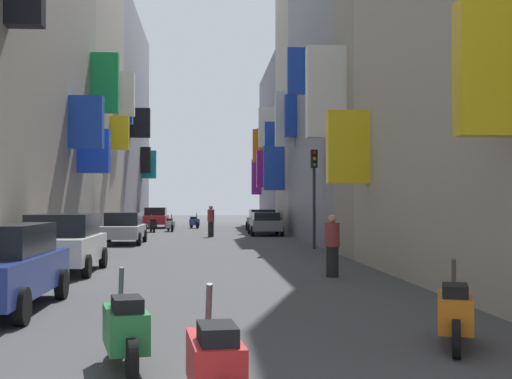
{
  "coord_description": "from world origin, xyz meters",
  "views": [
    {
      "loc": [
        0.14,
        -2.55,
        1.91
      ],
      "look_at": [
        2.63,
        31.74,
        2.56
      ],
      "focal_mm": 48.4,
      "sensor_mm": 36.0,
      "label": 1
    }
  ],
  "objects_px": {
    "parked_car_black": "(262,220)",
    "pedestrian_near_left": "(211,221)",
    "scooter_green": "(125,328)",
    "parked_car_red": "(156,217)",
    "scooter_blue": "(194,222)",
    "parked_car_silver": "(124,227)",
    "scooter_black": "(153,225)",
    "traffic_light_near_corner": "(314,181)",
    "parked_car_grey": "(265,223)",
    "scooter_orange": "(455,312)",
    "pedestrian_crossing": "(332,246)",
    "parked_car_white": "(62,242)",
    "scooter_red": "(215,364)",
    "scooter_white": "(170,224)"
  },
  "relations": [
    {
      "from": "parked_car_black",
      "to": "scooter_red",
      "type": "bearing_deg",
      "value": -95.26
    },
    {
      "from": "scooter_green",
      "to": "scooter_black",
      "type": "height_order",
      "value": "same"
    },
    {
      "from": "scooter_green",
      "to": "parked_car_red",
      "type": "bearing_deg",
      "value": 93.69
    },
    {
      "from": "parked_car_grey",
      "to": "scooter_red",
      "type": "distance_m",
      "value": 33.89
    },
    {
      "from": "parked_car_silver",
      "to": "scooter_orange",
      "type": "relative_size",
      "value": 2.36
    },
    {
      "from": "parked_car_red",
      "to": "scooter_green",
      "type": "bearing_deg",
      "value": -86.31
    },
    {
      "from": "scooter_blue",
      "to": "traffic_light_near_corner",
      "type": "height_order",
      "value": "traffic_light_near_corner"
    },
    {
      "from": "pedestrian_crossing",
      "to": "parked_car_grey",
      "type": "bearing_deg",
      "value": 89.47
    },
    {
      "from": "scooter_orange",
      "to": "scooter_black",
      "type": "height_order",
      "value": "same"
    },
    {
      "from": "parked_car_white",
      "to": "parked_car_silver",
      "type": "distance_m",
      "value": 13.07
    },
    {
      "from": "parked_car_white",
      "to": "scooter_black",
      "type": "relative_size",
      "value": 2.23
    },
    {
      "from": "parked_car_silver",
      "to": "scooter_white",
      "type": "xyz_separation_m",
      "value": [
        1.45,
        13.42,
        -0.29
      ]
    },
    {
      "from": "scooter_green",
      "to": "pedestrian_crossing",
      "type": "height_order",
      "value": "pedestrian_crossing"
    },
    {
      "from": "scooter_orange",
      "to": "pedestrian_near_left",
      "type": "relative_size",
      "value": 1.06
    },
    {
      "from": "parked_car_grey",
      "to": "scooter_black",
      "type": "distance_m",
      "value": 8.36
    },
    {
      "from": "parked_car_red",
      "to": "parked_car_black",
      "type": "bearing_deg",
      "value": -44.23
    },
    {
      "from": "parked_car_white",
      "to": "scooter_blue",
      "type": "xyz_separation_m",
      "value": [
        3.05,
        32.14,
        -0.36
      ]
    },
    {
      "from": "parked_car_silver",
      "to": "parked_car_grey",
      "type": "relative_size",
      "value": 1.08
    },
    {
      "from": "parked_car_red",
      "to": "parked_car_black",
      "type": "xyz_separation_m",
      "value": [
        7.44,
        -7.24,
        -0.04
      ]
    },
    {
      "from": "parked_car_white",
      "to": "scooter_green",
      "type": "distance_m",
      "value": 11.5
    },
    {
      "from": "scooter_green",
      "to": "scooter_blue",
      "type": "xyz_separation_m",
      "value": [
        0.06,
        43.24,
        -0.0
      ]
    },
    {
      "from": "scooter_black",
      "to": "scooter_blue",
      "type": "bearing_deg",
      "value": 68.62
    },
    {
      "from": "parked_car_white",
      "to": "parked_car_black",
      "type": "distance_m",
      "value": 27.03
    },
    {
      "from": "parked_car_red",
      "to": "scooter_red",
      "type": "distance_m",
      "value": 46.26
    },
    {
      "from": "scooter_black",
      "to": "scooter_red",
      "type": "xyz_separation_m",
      "value": [
        3.51,
        -38.47,
        -0.0
      ]
    },
    {
      "from": "pedestrian_crossing",
      "to": "parked_car_silver",
      "type": "bearing_deg",
      "value": 115.59
    },
    {
      "from": "scooter_orange",
      "to": "scooter_white",
      "type": "height_order",
      "value": "same"
    },
    {
      "from": "parked_car_silver",
      "to": "scooter_black",
      "type": "xyz_separation_m",
      "value": [
        0.37,
        12.49,
        -0.29
      ]
    },
    {
      "from": "scooter_orange",
      "to": "scooter_red",
      "type": "height_order",
      "value": "same"
    },
    {
      "from": "parked_car_grey",
      "to": "scooter_orange",
      "type": "height_order",
      "value": "parked_car_grey"
    },
    {
      "from": "parked_car_white",
      "to": "parked_car_silver",
      "type": "xyz_separation_m",
      "value": [
        0.11,
        13.07,
        -0.07
      ]
    },
    {
      "from": "parked_car_red",
      "to": "pedestrian_near_left",
      "type": "relative_size",
      "value": 2.52
    },
    {
      "from": "traffic_light_near_corner",
      "to": "pedestrian_near_left",
      "type": "bearing_deg",
      "value": 112.25
    },
    {
      "from": "scooter_orange",
      "to": "scooter_blue",
      "type": "distance_m",
      "value": 42.54
    },
    {
      "from": "parked_car_black",
      "to": "pedestrian_near_left",
      "type": "distance_m",
      "value": 7.58
    },
    {
      "from": "parked_car_white",
      "to": "scooter_green",
      "type": "xyz_separation_m",
      "value": [
        2.99,
        -11.1,
        -0.36
      ]
    },
    {
      "from": "parked_car_grey",
      "to": "pedestrian_crossing",
      "type": "xyz_separation_m",
      "value": [
        -0.21,
        -22.44,
        0.08
      ]
    },
    {
      "from": "parked_car_black",
      "to": "scooter_white",
      "type": "distance_m",
      "value": 6.04
    },
    {
      "from": "parked_car_black",
      "to": "scooter_black",
      "type": "distance_m",
      "value": 7.11
    },
    {
      "from": "scooter_blue",
      "to": "scooter_white",
      "type": "distance_m",
      "value": 5.84
    },
    {
      "from": "traffic_light_near_corner",
      "to": "pedestrian_crossing",
      "type": "bearing_deg",
      "value": -96.5
    },
    {
      "from": "parked_car_grey",
      "to": "scooter_orange",
      "type": "distance_m",
      "value": 31.02
    },
    {
      "from": "pedestrian_near_left",
      "to": "parked_car_red",
      "type": "bearing_deg",
      "value": 106.12
    },
    {
      "from": "parked_car_red",
      "to": "parked_car_silver",
      "type": "bearing_deg",
      "value": -90.06
    },
    {
      "from": "parked_car_black",
      "to": "scooter_black",
      "type": "relative_size",
      "value": 2.18
    },
    {
      "from": "scooter_orange",
      "to": "scooter_red",
      "type": "distance_m",
      "value": 4.19
    },
    {
      "from": "parked_car_black",
      "to": "parked_car_grey",
      "type": "height_order",
      "value": "parked_car_black"
    },
    {
      "from": "scooter_red",
      "to": "parked_car_red",
      "type": "bearing_deg",
      "value": 94.79
    },
    {
      "from": "parked_car_white",
      "to": "pedestrian_near_left",
      "type": "xyz_separation_m",
      "value": [
        4.18,
        19.17,
        0.06
      ]
    },
    {
      "from": "parked_car_red",
      "to": "parked_car_white",
      "type": "height_order",
      "value": "parked_car_white"
    }
  ]
}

